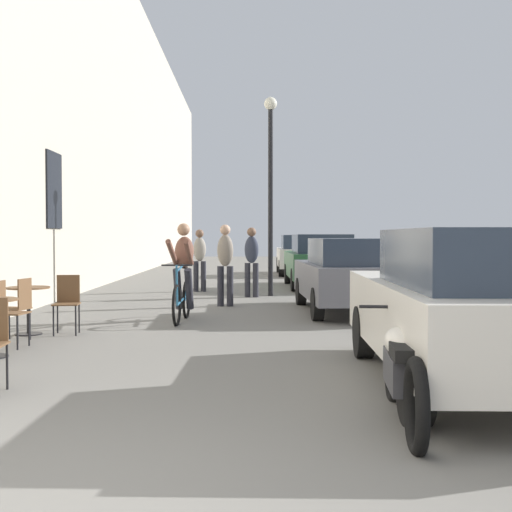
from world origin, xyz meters
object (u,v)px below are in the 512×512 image
(street_lamp, at_px, (271,170))
(parked_car_fourth, at_px, (301,254))
(cafe_chair_far_toward_wall, at_px, (18,305))
(parked_car_third, at_px, (319,260))
(cafe_table_far, at_px, (28,300))
(pedestrian_near, at_px, (225,260))
(pedestrian_mid, at_px, (252,258))
(cafe_chair_far_toward_street, at_px, (67,300))
(parked_motorcycle, at_px, (403,371))
(pedestrian_far, at_px, (200,257))
(parked_car_second, at_px, (348,274))
(cafe_chair_mid_toward_street, at_px, (6,309))
(parked_car_nearest, at_px, (471,306))
(cyclist_on_bicycle, at_px, (183,275))

(street_lamp, xyz_separation_m, parked_car_fourth, (1.50, 8.91, -2.32))
(cafe_chair_far_toward_wall, xyz_separation_m, parked_car_third, (5.31, 9.57, 0.28))
(cafe_table_far, distance_m, pedestrian_near, 4.89)
(cafe_chair_far_toward_wall, distance_m, pedestrian_near, 5.39)
(pedestrian_mid, height_order, parked_car_third, pedestrian_mid)
(cafe_chair_far_toward_street, height_order, street_lamp, street_lamp)
(cafe_table_far, height_order, parked_motorcycle, parked_motorcycle)
(pedestrian_far, height_order, parked_car_fourth, pedestrian_far)
(parked_car_second, bearing_deg, pedestrian_mid, 119.87)
(cafe_chair_far_toward_street, distance_m, cafe_chair_far_toward_wall, 0.88)
(cafe_chair_mid_toward_street, distance_m, pedestrian_far, 9.03)
(parked_car_third, height_order, parked_motorcycle, parked_car_third)
(cafe_chair_far_toward_wall, bearing_deg, parked_car_nearest, -28.08)
(cafe_chair_far_toward_street, relative_size, parked_car_fourth, 0.21)
(pedestrian_far, bearing_deg, parked_car_third, 20.69)
(parked_car_nearest, bearing_deg, pedestrian_near, 109.48)
(pedestrian_near, height_order, pedestrian_far, pedestrian_near)
(parked_car_nearest, xyz_separation_m, parked_motorcycle, (-0.93, -1.15, -0.40))
(cafe_table_far, distance_m, parked_car_fourth, 16.17)
(cafe_chair_far_toward_street, distance_m, parked_car_third, 10.08)
(cafe_table_far, relative_size, parked_motorcycle, 0.34)
(cafe_chair_mid_toward_street, height_order, pedestrian_far, pedestrian_far)
(cafe_chair_far_toward_street, distance_m, parked_car_nearest, 6.11)
(cafe_chair_far_toward_wall, xyz_separation_m, pedestrian_mid, (3.33, 6.65, 0.44))
(pedestrian_mid, distance_m, parked_car_third, 3.53)
(cafe_table_far, distance_m, cyclist_on_bicycle, 2.72)
(cafe_chair_far_toward_wall, height_order, parked_motorcycle, cafe_chair_far_toward_wall)
(cafe_chair_far_toward_street, xyz_separation_m, pedestrian_mid, (2.84, 5.93, 0.44))
(pedestrian_far, relative_size, parked_car_fourth, 0.39)
(cyclist_on_bicycle, relative_size, pedestrian_far, 1.06)
(street_lamp, xyz_separation_m, parked_motorcycle, (0.68, -11.02, -2.70))
(cafe_chair_mid_toward_street, height_order, cyclist_on_bicycle, cyclist_on_bicycle)
(parked_car_nearest, distance_m, parked_motorcycle, 1.53)
(cafe_chair_mid_toward_street, height_order, cafe_table_far, cafe_chair_mid_toward_street)
(parked_car_second, bearing_deg, cafe_table_far, -152.21)
(pedestrian_far, bearing_deg, street_lamp, -35.60)
(cafe_chair_far_toward_wall, relative_size, parked_car_second, 0.22)
(cafe_chair_mid_toward_street, distance_m, parked_motorcycle, 5.69)
(cafe_chair_mid_toward_street, relative_size, parked_motorcycle, 0.42)
(parked_car_third, bearing_deg, parked_motorcycle, -93.48)
(cafe_chair_mid_toward_street, xyz_separation_m, parked_car_nearest, (5.40, -2.38, 0.29))
(cafe_chair_mid_toward_street, distance_m, cyclist_on_bicycle, 3.47)
(cyclist_on_bicycle, height_order, parked_car_fourth, cyclist_on_bicycle)
(pedestrian_mid, distance_m, parked_car_second, 3.73)
(pedestrian_near, distance_m, parked_car_fourth, 11.58)
(cafe_chair_mid_toward_street, distance_m, parked_car_second, 6.50)
(pedestrian_mid, xyz_separation_m, parked_car_nearest, (2.08, -9.54, -0.15))
(cafe_chair_far_toward_street, xyz_separation_m, pedestrian_near, (2.27, 3.88, 0.46))
(parked_car_fourth, bearing_deg, cyclist_on_bicycle, -103.24)
(pedestrian_near, xyz_separation_m, parked_car_nearest, (2.65, -7.49, -0.17))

